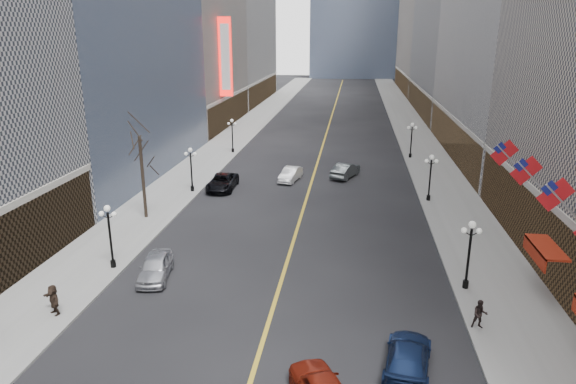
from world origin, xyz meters
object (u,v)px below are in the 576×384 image
(streetlamp_east_1, at_px, (470,248))
(streetlamp_east_2, at_px, (430,173))
(streetlamp_east_3, at_px, (412,136))
(car_nb_far, at_px, (222,182))
(car_nb_near, at_px, (156,267))
(car_nb_mid, at_px, (290,174))
(streetlamp_west_1, at_px, (109,230))
(car_sb_near, at_px, (408,358))
(streetlamp_west_3, at_px, (232,132))
(streetlamp_west_2, at_px, (191,165))
(car_sb_far, at_px, (345,170))

(streetlamp_east_1, bearing_deg, streetlamp_east_2, 90.00)
(streetlamp_east_3, bearing_deg, streetlamp_east_2, -90.00)
(streetlamp_east_1, height_order, car_nb_far, streetlamp_east_1)
(streetlamp_east_2, distance_m, car_nb_far, 20.96)
(streetlamp_east_2, relative_size, car_nb_near, 0.96)
(streetlamp_east_2, xyz_separation_m, car_nb_mid, (-14.16, 5.56, -2.16))
(streetlamp_east_3, height_order, streetlamp_west_1, same)
(car_sb_near, bearing_deg, car_nb_far, -50.73)
(streetlamp_east_1, distance_m, streetlamp_west_3, 43.05)
(streetlamp_east_2, relative_size, streetlamp_west_2, 1.00)
(car_nb_mid, bearing_deg, streetlamp_east_3, 52.33)
(streetlamp_west_1, relative_size, car_sb_near, 0.87)
(car_sb_near, bearing_deg, streetlamp_west_2, -45.26)
(streetlamp_east_3, distance_m, car_nb_far, 26.67)
(streetlamp_east_3, height_order, car_nb_mid, streetlamp_east_3)
(streetlamp_west_1, xyz_separation_m, streetlamp_west_2, (0.00, 18.00, 0.00))
(streetlamp_west_3, distance_m, car_sb_near, 48.82)
(car_sb_near, bearing_deg, car_nb_mid, -64.08)
(streetlamp_east_3, height_order, streetlamp_west_2, same)
(streetlamp_east_3, distance_m, streetlamp_west_2, 29.68)
(streetlamp_west_2, xyz_separation_m, car_nb_near, (3.43, -18.88, -2.10))
(streetlamp_west_2, bearing_deg, streetlamp_east_2, 0.00)
(car_nb_far, bearing_deg, car_nb_near, -89.64)
(streetlamp_east_1, bearing_deg, car_nb_far, 136.93)
(streetlamp_east_2, xyz_separation_m, streetlamp_west_1, (-23.60, -18.00, 0.00))
(streetlamp_east_3, relative_size, streetlamp_west_1, 1.00)
(streetlamp_west_2, height_order, streetlamp_west_3, same)
(streetlamp_west_1, distance_m, streetlamp_west_2, 18.00)
(streetlamp_east_2, bearing_deg, car_sb_far, 136.40)
(streetlamp_west_1, distance_m, car_nb_near, 4.12)
(car_nb_near, bearing_deg, car_nb_mid, 66.64)
(streetlamp_west_2, xyz_separation_m, car_nb_far, (2.80, 1.44, -2.12))
(streetlamp_east_3, xyz_separation_m, car_nb_mid, (-14.16, -12.44, -2.16))
(streetlamp_east_1, relative_size, streetlamp_east_3, 1.00)
(streetlamp_east_3, height_order, car_sb_near, streetlamp_east_3)
(car_sb_far, bearing_deg, streetlamp_west_2, 47.88)
(streetlamp_east_2, distance_m, car_sb_far, 11.49)
(streetlamp_west_3, xyz_separation_m, car_sb_near, (19.17, -44.85, -2.15))
(car_nb_near, distance_m, car_sb_near, 17.64)
(streetlamp_east_2, height_order, car_nb_far, streetlamp_east_2)
(streetlamp_east_1, relative_size, streetlamp_west_2, 1.00)
(streetlamp_east_1, height_order, streetlamp_east_3, same)
(streetlamp_east_3, xyz_separation_m, car_nb_far, (-20.80, -16.56, -2.12))
(streetlamp_west_1, bearing_deg, car_nb_near, -14.45)
(streetlamp_west_3, xyz_separation_m, car_nb_mid, (9.44, -12.44, -2.16))
(streetlamp_east_1, distance_m, car_sb_far, 27.14)
(streetlamp_east_2, distance_m, car_sb_near, 27.30)
(streetlamp_east_3, relative_size, streetlamp_west_2, 1.00)
(streetlamp_east_1, height_order, car_nb_mid, streetlamp_east_1)
(streetlamp_east_2, relative_size, streetlamp_west_1, 1.00)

